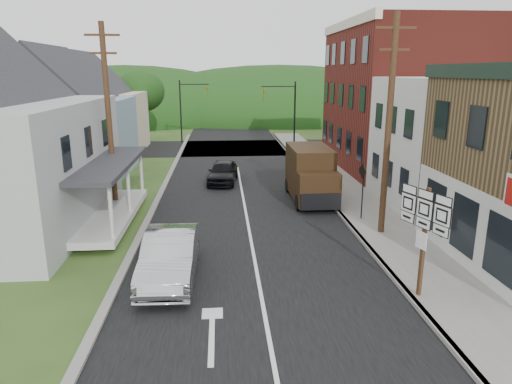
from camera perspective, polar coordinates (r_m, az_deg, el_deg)
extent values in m
plane|color=#2D4719|center=(16.03, 0.13, -10.19)|extent=(120.00, 120.00, 0.00)
cube|color=black|center=(25.43, -1.64, -0.63)|extent=(9.00, 90.00, 0.02)
cube|color=black|center=(42.04, -2.78, 5.54)|extent=(60.00, 9.00, 0.02)
cube|color=slate|center=(24.49, 12.52, -1.41)|extent=(2.80, 55.00, 0.15)
cube|color=slate|center=(24.14, 9.45, -1.50)|extent=(0.20, 55.00, 0.15)
cube|color=slate|center=(23.72, -12.70, -1.99)|extent=(0.30, 55.00, 0.12)
cube|color=silver|center=(25.50, 25.00, 5.50)|extent=(8.00, 7.00, 6.50)
cube|color=maroon|center=(33.90, 17.50, 11.16)|extent=(8.00, 12.00, 10.00)
cube|color=#809EAF|center=(33.26, -21.72, 6.40)|extent=(7.00, 8.00, 5.00)
cube|color=beige|center=(42.00, -18.84, 8.21)|extent=(7.00, 8.00, 5.00)
cylinder|color=#472D19|center=(19.34, 16.21, 7.48)|extent=(0.26, 0.26, 9.00)
cube|color=#472D19|center=(19.27, 17.09, 19.05)|extent=(1.60, 0.10, 0.10)
cube|color=#472D19|center=(19.22, 16.90, 16.68)|extent=(1.20, 0.10, 0.10)
cylinder|color=#472D19|center=(23.22, -17.90, 8.50)|extent=(0.26, 0.26, 9.00)
cube|color=#472D19|center=(23.16, -18.70, 18.11)|extent=(1.60, 0.10, 0.10)
cube|color=#472D19|center=(23.12, -18.53, 16.14)|extent=(1.20, 0.10, 0.10)
cylinder|color=black|center=(38.66, 4.84, 9.18)|extent=(0.14, 0.14, 6.00)
cylinder|color=black|center=(38.29, 2.81, 13.06)|extent=(2.80, 0.10, 0.10)
imported|color=olive|center=(38.19, 0.97, 12.02)|extent=(0.16, 0.20, 1.00)
cylinder|color=black|center=(45.30, -9.39, 9.86)|extent=(0.14, 0.14, 6.00)
cylinder|color=black|center=(45.06, -7.71, 13.21)|extent=(2.80, 0.10, 0.10)
imported|color=olive|center=(45.03, -6.12, 12.37)|extent=(0.16, 0.20, 1.00)
cylinder|color=#382616|center=(47.38, -14.07, 8.57)|extent=(0.36, 0.36, 3.92)
ellipsoid|color=#183710|center=(47.17, -14.29, 12.11)|extent=(4.80, 4.80, 4.08)
ellipsoid|color=#183710|center=(69.82, -3.47, 9.24)|extent=(90.00, 30.00, 16.00)
imported|color=#B5B4B9|center=(15.66, -10.67, -7.89)|extent=(1.77, 4.88, 1.60)
imported|color=black|center=(28.55, -4.16, 2.50)|extent=(2.17, 4.27, 1.39)
cube|color=black|center=(25.00, 6.67, 2.70)|extent=(2.06, 3.94, 2.60)
cube|color=black|center=(22.88, 7.73, 0.37)|extent=(2.06, 1.43, 1.70)
cube|color=black|center=(22.88, 7.70, 2.22)|extent=(1.88, 1.07, 0.04)
cube|color=black|center=(22.28, 8.09, -1.23)|extent=(1.97, 0.13, 0.81)
cylinder|color=black|center=(22.98, 5.33, -1.34)|extent=(0.25, 0.81, 0.81)
cylinder|color=black|center=(23.36, 9.88, -1.23)|extent=(0.25, 0.81, 0.81)
cylinder|color=black|center=(26.39, 4.04, 0.82)|extent=(0.25, 0.81, 0.81)
cylinder|color=black|center=(26.73, 8.03, 0.89)|extent=(0.25, 0.81, 0.81)
cube|color=#472D19|center=(14.53, 20.20, -5.99)|extent=(0.14, 0.14, 3.39)
cube|color=black|center=(14.16, 20.41, -2.00)|extent=(0.66, 1.84, 0.08)
cube|color=white|center=(13.56, 22.40, -1.00)|extent=(0.19, 0.51, 0.21)
cube|color=white|center=(13.68, 22.23, -2.75)|extent=(0.21, 0.56, 0.53)
cube|color=white|center=(13.81, 22.05, -4.48)|extent=(0.19, 0.51, 0.27)
cube|color=white|center=(14.02, 20.46, -0.31)|extent=(0.19, 0.51, 0.21)
cube|color=white|center=(14.13, 20.30, -2.02)|extent=(0.21, 0.56, 0.53)
cube|color=white|center=(14.26, 20.14, -3.69)|extent=(0.19, 0.51, 0.27)
cube|color=white|center=(14.50, 18.64, 0.33)|extent=(0.19, 0.51, 0.21)
cube|color=white|center=(14.61, 18.50, -1.33)|extent=(0.21, 0.56, 0.53)
cube|color=white|center=(14.73, 18.36, -2.95)|extent=(0.19, 0.51, 0.27)
cube|color=white|center=(14.43, 19.96, -5.70)|extent=(0.16, 0.42, 0.53)
cylinder|color=black|center=(21.52, 13.17, -0.09)|extent=(0.07, 0.07, 2.46)
cube|color=black|center=(21.27, 13.16, 2.58)|extent=(0.16, 0.71, 0.73)
cube|color=yellow|center=(21.27, 13.20, 2.58)|extent=(0.15, 0.64, 0.65)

